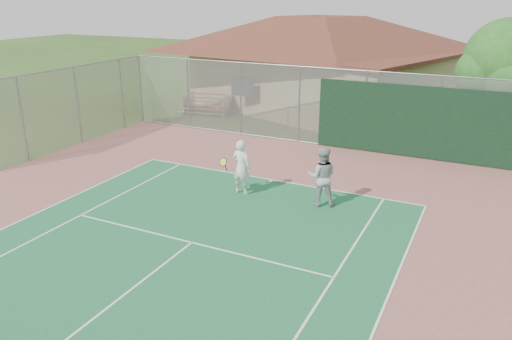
{
  "coord_description": "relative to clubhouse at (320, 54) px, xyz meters",
  "views": [
    {
      "loc": [
        7.06,
        -3.95,
        6.59
      ],
      "look_at": [
        0.54,
        9.37,
        1.3
      ],
      "focal_mm": 35.0,
      "sensor_mm": 36.0,
      "label": 1
    }
  ],
  "objects": [
    {
      "name": "back_fence",
      "position": [
        4.77,
        -7.39,
        -1.55
      ],
      "size": [
        20.08,
        0.11,
        3.53
      ],
      "color": "gray",
      "rests_on": "ground"
    },
    {
      "name": "side_fence_left",
      "position": [
        -7.34,
        -11.87,
        -1.46
      ],
      "size": [
        0.08,
        9.0,
        3.5
      ],
      "color": "gray",
      "rests_on": "ground"
    },
    {
      "name": "clubhouse",
      "position": [
        0.0,
        0.0,
        0.0
      ],
      "size": [
        17.03,
        13.97,
        6.33
      ],
      "rotation": [
        0.0,
        0.0,
        -0.33
      ],
      "color": "tan",
      "rests_on": "ground"
    },
    {
      "name": "bleachers",
      "position": [
        -5.21,
        -4.11,
        -2.67
      ],
      "size": [
        2.99,
        2.01,
        1.04
      ],
      "rotation": [
        0.0,
        0.0,
        0.17
      ],
      "color": "#B14A28",
      "rests_on": "ground"
    },
    {
      "name": "tree",
      "position": [
        9.92,
        -4.64,
        0.57
      ],
      "size": [
        4.13,
        3.92,
        5.76
      ],
      "color": "#322112",
      "rests_on": "ground"
    },
    {
      "name": "player_white_front",
      "position": [
        2.22,
        -14.14,
        -2.25
      ],
      "size": [
        1.08,
        0.72,
        1.92
      ],
      "rotation": [
        0.0,
        0.0,
        3.07
      ],
      "color": "white",
      "rests_on": "ground"
    },
    {
      "name": "player_grey_back",
      "position": [
        5.01,
        -13.87,
        -2.23
      ],
      "size": [
        1.15,
        1.03,
        1.96
      ],
      "rotation": [
        0.0,
        0.0,
        3.5
      ],
      "color": "#A4A7A9",
      "rests_on": "ground"
    }
  ]
}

